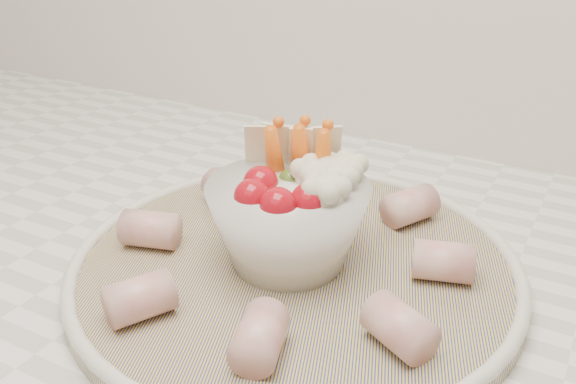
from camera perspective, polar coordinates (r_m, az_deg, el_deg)
The scene contains 3 objects.
serving_platter at distance 0.55m, azimuth 0.63°, elevation -6.56°, with size 0.49×0.49×0.02m.
veggie_bowl at distance 0.53m, azimuth 0.29°, elevation -2.11°, with size 0.14×0.14×0.11m.
cured_meat_rolls at distance 0.54m, azimuth 0.55°, elevation -4.70°, with size 0.30×0.31×0.03m.
Camera 1 is at (0.28, 1.01, 1.23)m, focal length 40.00 mm.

